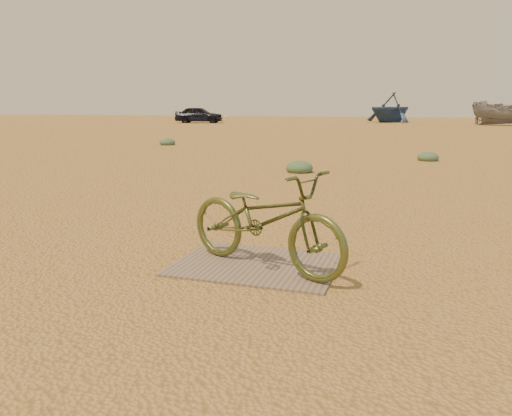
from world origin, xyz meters
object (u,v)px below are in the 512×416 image
(bicycle, at_px, (265,219))
(boat_near_left, at_px, (206,115))
(boat_far_left, at_px, (390,107))
(plywood_board, at_px, (256,265))
(car, at_px, (199,115))
(boat_mid_right, at_px, (507,112))

(bicycle, xyz_separation_m, boat_near_left, (-18.13, 39.98, 0.05))
(bicycle, distance_m, boat_far_left, 41.03)
(plywood_board, relative_size, car, 0.39)
(bicycle, bearing_deg, boat_mid_right, 10.80)
(boat_near_left, xyz_separation_m, boat_mid_right, (25.42, -3.40, 0.42))
(plywood_board, distance_m, boat_far_left, 40.94)
(bicycle, bearing_deg, plywood_board, 73.34)
(boat_near_left, distance_m, boat_far_left, 16.94)
(plywood_board, relative_size, boat_mid_right, 0.31)
(bicycle, relative_size, car, 0.45)
(boat_near_left, distance_m, boat_mid_right, 25.65)
(plywood_board, height_order, boat_mid_right, boat_mid_right)
(boat_near_left, bearing_deg, boat_far_left, -2.37)
(boat_mid_right, bearing_deg, plywood_board, -174.63)
(car, relative_size, boat_near_left, 0.76)
(boat_far_left, distance_m, boat_mid_right, 9.61)
(bicycle, distance_m, car, 38.41)
(plywood_board, relative_size, bicycle, 0.87)
(plywood_board, height_order, car, car)
(boat_near_left, height_order, boat_mid_right, boat_mid_right)
(bicycle, distance_m, boat_mid_right, 37.30)
(car, bearing_deg, boat_near_left, 7.53)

